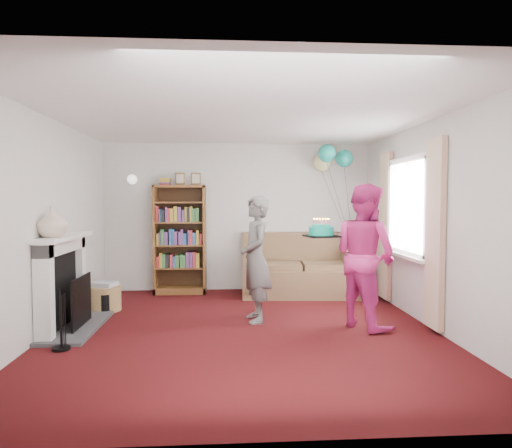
{
  "coord_description": "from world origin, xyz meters",
  "views": [
    {
      "loc": [
        -0.21,
        -5.31,
        1.54
      ],
      "look_at": [
        0.18,
        0.6,
        1.23
      ],
      "focal_mm": 32.0,
      "sensor_mm": 36.0,
      "label": 1
    }
  ],
  "objects": [
    {
      "name": "ground",
      "position": [
        0.0,
        0.0,
        0.0
      ],
      "size": [
        5.0,
        5.0,
        0.0
      ],
      "primitive_type": "plane",
      "color": "black",
      "rests_on": "ground"
    },
    {
      "name": "wall_back",
      "position": [
        0.0,
        2.51,
        1.25
      ],
      "size": [
        4.5,
        0.02,
        2.5
      ],
      "primitive_type": "cube",
      "color": "silver",
      "rests_on": "ground"
    },
    {
      "name": "wall_left",
      "position": [
        -2.26,
        0.0,
        1.25
      ],
      "size": [
        0.02,
        5.0,
        2.5
      ],
      "primitive_type": "cube",
      "color": "silver",
      "rests_on": "ground"
    },
    {
      "name": "wall_right",
      "position": [
        2.26,
        0.0,
        1.25
      ],
      "size": [
        0.02,
        5.0,
        2.5
      ],
      "primitive_type": "cube",
      "color": "silver",
      "rests_on": "ground"
    },
    {
      "name": "ceiling",
      "position": [
        0.0,
        0.0,
        2.5
      ],
      "size": [
        4.5,
        5.0,
        0.01
      ],
      "primitive_type": "cube",
      "color": "white",
      "rests_on": "wall_back"
    },
    {
      "name": "fireplace",
      "position": [
        -2.09,
        0.19,
        0.51
      ],
      "size": [
        0.55,
        1.8,
        1.12
      ],
      "color": "#3F3F42",
      "rests_on": "ground"
    },
    {
      "name": "window_bay",
      "position": [
        2.21,
        0.6,
        1.2
      ],
      "size": [
        0.14,
        2.02,
        2.2
      ],
      "color": "white",
      "rests_on": "ground"
    },
    {
      "name": "wall_sconce",
      "position": [
        -1.75,
        2.36,
        1.88
      ],
      "size": [
        0.16,
        0.23,
        0.16
      ],
      "color": "gold",
      "rests_on": "ground"
    },
    {
      "name": "bookcase",
      "position": [
        -0.96,
        2.3,
        0.88
      ],
      "size": [
        0.84,
        0.42,
        1.99
      ],
      "color": "#472B14",
      "rests_on": "ground"
    },
    {
      "name": "sofa",
      "position": [
        1.01,
        2.08,
        0.36
      ],
      "size": [
        1.87,
        0.99,
        0.99
      ],
      "rotation": [
        0.0,
        0.0,
        -0.07
      ],
      "color": "brown",
      "rests_on": "ground"
    },
    {
      "name": "wicker_basket",
      "position": [
        -1.9,
        1.1,
        0.18
      ],
      "size": [
        0.45,
        0.45,
        0.4
      ],
      "rotation": [
        0.0,
        0.0,
        -0.33
      ],
      "color": "#9C7E49",
      "rests_on": "ground"
    },
    {
      "name": "person_striped",
      "position": [
        0.17,
        0.41,
        0.79
      ],
      "size": [
        0.46,
        0.63,
        1.59
      ],
      "primitive_type": "imported",
      "rotation": [
        0.0,
        0.0,
        -1.43
      ],
      "color": "black",
      "rests_on": "ground"
    },
    {
      "name": "person_magenta",
      "position": [
        1.47,
        0.08,
        0.87
      ],
      "size": [
        0.98,
        1.05,
        1.73
      ],
      "primitive_type": "imported",
      "rotation": [
        0.0,
        0.0,
        2.08
      ],
      "color": "#CE297A",
      "rests_on": "ground"
    },
    {
      "name": "birthday_cake",
      "position": [
        0.93,
        0.05,
        1.17
      ],
      "size": [
        0.36,
        0.36,
        0.22
      ],
      "rotation": [
        0.0,
        0.0,
        0.2
      ],
      "color": "black",
      "rests_on": "ground"
    },
    {
      "name": "balloons",
      "position": [
        1.51,
        2.09,
        2.22
      ],
      "size": [
        0.62,
        0.67,
        1.73
      ],
      "color": "#3F3F3F",
      "rests_on": "ground"
    },
    {
      "name": "mantel_vase",
      "position": [
        -2.12,
        -0.15,
        1.3
      ],
      "size": [
        0.36,
        0.36,
        0.34
      ],
      "primitive_type": "imported",
      "rotation": [
        0.0,
        0.0,
        -0.1
      ],
      "color": "beige",
      "rests_on": "fireplace"
    }
  ]
}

